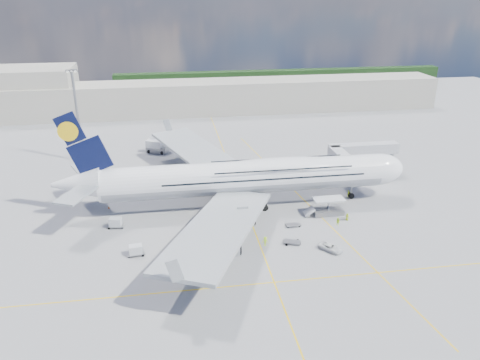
{
  "coord_description": "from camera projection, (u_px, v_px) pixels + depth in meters",
  "views": [
    {
      "loc": [
        -15.71,
        -83.48,
        45.43
      ],
      "look_at": [
        -1.36,
        8.0,
        7.03
      ],
      "focal_mm": 35.0,
      "sensor_mm": 36.0,
      "label": 1
    }
  ],
  "objects": [
    {
      "name": "dolly_row_a",
      "position": [
        136.0,
        250.0,
        85.01
      ],
      "size": [
        3.34,
        2.07,
        2.0
      ],
      "rotation": [
        0.0,
        0.0,
        0.13
      ],
      "color": "gray",
      "rests_on": "ground"
    },
    {
      "name": "taxi_line_diag",
      "position": [
        305.0,
        201.0,
        106.96
      ],
      "size": [
        14.16,
        99.06,
        0.01
      ],
      "primitive_type": "cube",
      "rotation": [
        0.0,
        0.0,
        0.14
      ],
      "color": "yellow",
      "rests_on": "ground"
    },
    {
      "name": "terminal",
      "position": [
        209.0,
        97.0,
        180.23
      ],
      "size": [
        180.0,
        16.0,
        12.0
      ],
      "primitive_type": "cube",
      "color": "#B2AD9E",
      "rests_on": "ground"
    },
    {
      "name": "dolly_back",
      "position": [
        115.0,
        223.0,
        94.84
      ],
      "size": [
        3.52,
        2.27,
        2.08
      ],
      "rotation": [
        0.0,
        0.0,
        -0.17
      ],
      "color": "gray",
      "rests_on": "ground"
    },
    {
      "name": "service_van",
      "position": [
        331.0,
        248.0,
        86.62
      ],
      "size": [
        4.52,
        4.79,
        1.26
      ],
      "primitive_type": "imported",
      "rotation": [
        0.0,
        0.0,
        0.71
      ],
      "color": "white",
      "rests_on": "ground"
    },
    {
      "name": "dolly_row_b",
      "position": [
        184.0,
        245.0,
        88.28
      ],
      "size": [
        3.13,
        2.11,
        0.42
      ],
      "rotation": [
        0.0,
        0.0,
        -0.22
      ],
      "color": "gray",
      "rests_on": "ground"
    },
    {
      "name": "taxi_line_main",
      "position": [
        253.0,
        226.0,
        95.83
      ],
      "size": [
        0.25,
        220.0,
        0.01
      ],
      "primitive_type": "cube",
      "color": "yellow",
      "rests_on": "ground"
    },
    {
      "name": "airliner",
      "position": [
        246.0,
        177.0,
        102.36
      ],
      "size": [
        77.26,
        79.15,
        23.71
      ],
      "color": "white",
      "rests_on": "ground"
    },
    {
      "name": "taxi_line_cross",
      "position": [
        274.0,
        282.0,
        77.58
      ],
      "size": [
        120.0,
        0.25,
        0.01
      ],
      "primitive_type": "cube",
      "color": "yellow",
      "rests_on": "ground"
    },
    {
      "name": "light_mast",
      "position": [
        78.0,
        116.0,
        126.11
      ],
      "size": [
        3.0,
        0.7,
        25.5
      ],
      "color": "gray",
      "rests_on": "ground"
    },
    {
      "name": "tree_line",
      "position": [
        282.0,
        78.0,
        227.78
      ],
      "size": [
        160.0,
        6.0,
        8.0
      ],
      "primitive_type": "cube",
      "color": "#193814",
      "rests_on": "ground"
    },
    {
      "name": "jet_bridge",
      "position": [
        355.0,
        154.0,
        116.58
      ],
      "size": [
        18.8,
        12.1,
        8.5
      ],
      "color": "#B7B7BC",
      "rests_on": "ground"
    },
    {
      "name": "cargo_loader",
      "position": [
        327.0,
        209.0,
        100.4
      ],
      "size": [
        8.53,
        3.2,
        3.67
      ],
      "color": "silver",
      "rests_on": "ground"
    },
    {
      "name": "dolly_row_c",
      "position": [
        235.0,
        229.0,
        92.45
      ],
      "size": [
        3.51,
        2.48,
        2.01
      ],
      "rotation": [
        0.0,
        0.0,
        0.27
      ],
      "color": "gray",
      "rests_on": "ground"
    },
    {
      "name": "cone_wing_left_inner",
      "position": [
        179.0,
        178.0,
        118.81
      ],
      "size": [
        0.46,
        0.46,
        0.59
      ],
      "color": "orange",
      "rests_on": "ground"
    },
    {
      "name": "catering_truck_outer",
      "position": [
        157.0,
        147.0,
        137.41
      ],
      "size": [
        6.98,
        4.72,
        3.85
      ],
      "rotation": [
        0.0,
        0.0,
        -0.43
      ],
      "color": "gray",
      "rests_on": "ground"
    },
    {
      "name": "crew_van",
      "position": [
        347.0,
        217.0,
        97.86
      ],
      "size": [
        0.87,
        0.94,
        1.61
      ],
      "primitive_type": "imported",
      "rotation": [
        0.0,
        0.0,
        2.18
      ],
      "color": "#BDE017",
      "rests_on": "ground"
    },
    {
      "name": "crew_wing",
      "position": [
        228.0,
        231.0,
        92.03
      ],
      "size": [
        0.57,
        1.14,
        1.86
      ],
      "primitive_type": "imported",
      "rotation": [
        0.0,
        0.0,
        1.46
      ],
      "color": "#DAFF1A",
      "rests_on": "ground"
    },
    {
      "name": "cone_tail",
      "position": [
        109.0,
        207.0,
        103.33
      ],
      "size": [
        0.4,
        0.4,
        0.5
      ],
      "color": "orange",
      "rests_on": "ground"
    },
    {
      "name": "cone_wing_right_inner",
      "position": [
        215.0,
        218.0,
        98.32
      ],
      "size": [
        0.46,
        0.46,
        0.58
      ],
      "color": "orange",
      "rests_on": "ground"
    },
    {
      "name": "hangar",
      "position": [
        19.0,
        92.0,
        173.62
      ],
      "size": [
        40.0,
        22.0,
        18.0
      ],
      "primitive_type": "cube",
      "color": "#B2AD9E",
      "rests_on": "ground"
    },
    {
      "name": "cone_wing_right_outer",
      "position": [
        186.0,
        252.0,
        86.04
      ],
      "size": [
        0.44,
        0.44,
        0.55
      ],
      "color": "orange",
      "rests_on": "ground"
    },
    {
      "name": "crew_nose",
      "position": [
        348.0,
        194.0,
        108.37
      ],
      "size": [
        0.8,
        0.69,
        1.85
      ],
      "primitive_type": "imported",
      "rotation": [
        0.0,
        0.0,
        0.45
      ],
      "color": "#D8F019",
      "rests_on": "ground"
    },
    {
      "name": "crew_tug",
      "position": [
        265.0,
        241.0,
        88.1
      ],
      "size": [
        1.41,
        1.03,
        1.96
      ],
      "primitive_type": "imported",
      "rotation": [
        0.0,
        0.0,
        -0.27
      ],
      "color": "#C4FC1A",
      "rests_on": "ground"
    },
    {
      "name": "cone_wing_left_outer",
      "position": [
        198.0,
        167.0,
        126.63
      ],
      "size": [
        0.37,
        0.37,
        0.48
      ],
      "color": "orange",
      "rests_on": "ground"
    },
    {
      "name": "catering_truck_inner",
      "position": [
        209.0,
        166.0,
        123.36
      ],
      "size": [
        6.22,
        2.81,
        3.61
      ],
      "rotation": [
        0.0,
        0.0,
        -0.11
      ],
      "color": "gray",
      "rests_on": "ground"
    },
    {
      "name": "dolly_nose_far",
      "position": [
        293.0,
        225.0,
        95.64
      ],
      "size": [
        3.11,
        1.84,
        0.44
      ],
      "rotation": [
        0.0,
        0.0,
        0.08
      ],
      "color": "gray",
      "rests_on": "ground"
    },
    {
      "name": "ground",
      "position": [
        253.0,
        226.0,
        95.83
      ],
      "size": [
        300.0,
        300.0,
        0.0
      ],
      "primitive_type": "plane",
      "color": "gray",
      "rests_on": "ground"
    },
    {
      "name": "cone_nose",
      "position": [
        354.0,
        185.0,
        114.78
      ],
      "size": [
        0.45,
        0.45,
        0.57
      ],
      "color": "orange",
      "rests_on": "ground"
    },
    {
      "name": "baggage_tug",
      "position": [
        224.0,
        246.0,
        86.94
      ],
      "size": [
        2.85,
        1.84,
        1.65
      ],
      "rotation": [
        0.0,
        0.0,
        -0.25
      ],
      "color": "white",
      "rests_on": "ground"
    },
    {
      "name": "crew_loader",
      "position": [
        338.0,
        222.0,
        95.65
      ],
      "size": [
        1.03,
        1.08,
        1.75
      ],
      "primitive_type": "imported",
      "rotation": [
        0.0,
        0.0,
        -0.95
      ],
      "color": "#C5F619",
      "rests_on": "ground"
    },
    {
      "name": "dolly_nose_near",
      "position": [
        292.0,
        242.0,
        89.12
      ],
      "size": [
        3.58,
        2.76,
        0.47
      ],
      "rotation": [
        0.0,
        0.0,
        -0.38
      ],
      "color": "gray",
      "rests_on": "ground"
    }
  ]
}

